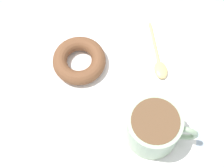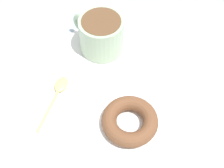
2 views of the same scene
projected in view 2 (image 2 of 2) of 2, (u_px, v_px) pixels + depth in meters
The scene contains 5 objects.
ground_plane at pixel (110, 109), 57.92cm from camera, with size 120.00×120.00×2.00cm, color #99A8B7.
napkin at pixel (112, 90), 58.87cm from camera, with size 31.61×31.61×0.30cm, color white.
coffee_cup at pixel (101, 34), 61.79cm from camera, with size 8.89×11.81×7.42cm.
donut at pixel (130, 121), 53.51cm from camera, with size 9.84×9.84×2.65cm, color brown.
spoon at pixel (58, 91), 58.14cm from camera, with size 12.10×4.85×0.90cm.
Camera 2 is at (-23.91, -17.00, 49.15)cm, focal length 50.00 mm.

